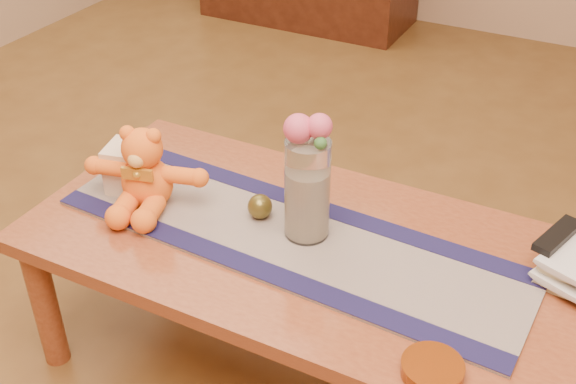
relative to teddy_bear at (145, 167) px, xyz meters
The scene contains 25 objects.
floor 0.72m from the teddy_bear, ahead, with size 5.50×5.50×0.00m, color brown.
coffee_table_top 0.46m from the teddy_bear, ahead, with size 1.40×0.70×0.04m, color brown.
table_leg_fl 0.48m from the teddy_bear, 129.40° to the right, with size 0.07×0.07×0.41m, color brown.
table_leg_bl 0.53m from the teddy_bear, 120.95° to the left, with size 0.07×0.07×0.41m, color brown.
table_leg_br 1.19m from the teddy_bear, 17.26° to the left, with size 0.07×0.07×0.41m, color brown.
persian_runner 0.41m from the teddy_bear, ahead, with size 1.20×0.35×0.01m, color #1F1A4A.
runner_border_near 0.42m from the teddy_bear, 15.76° to the right, with size 1.20×0.06×0.00m, color #17143D.
runner_border_far 0.45m from the teddy_bear, 24.01° to the left, with size 1.20×0.06×0.00m, color #17143D.
teddy_bear is the anchor object (origin of this frame).
pillar_candle 0.10m from the teddy_bear, 159.16° to the left, with size 0.11×0.11×0.13m, color beige.
candle_wick 0.09m from the teddy_bear, 159.16° to the left, with size 0.00×0.00×0.01m, color black.
glass_vase 0.44m from the teddy_bear, ahead, with size 0.11×0.11×0.26m, color silver.
potpourri_fill 0.44m from the teddy_bear, ahead, with size 0.09×0.09×0.18m, color beige.
rose_left 0.46m from the teddy_bear, ahead, with size 0.07×0.07×0.07m, color #D04968.
rose_right 0.50m from the teddy_bear, ahead, with size 0.06×0.06×0.06m, color #D04968.
blue_flower_back 0.49m from the teddy_bear, 12.90° to the left, with size 0.04×0.04×0.04m, color #4A61A2.
blue_flower_side 0.45m from the teddy_bear, 12.11° to the left, with size 0.04×0.04×0.04m, color #4A61A2.
leaf_sprig 0.50m from the teddy_bear, ahead, with size 0.03×0.03×0.03m, color #33662D.
bronze_ball 0.31m from the teddy_bear, 13.87° to the left, with size 0.06×0.06×0.06m, color brown.
book_bottom 1.03m from the teddy_bear, 13.57° to the left, with size 0.17×0.22×0.02m, color beige.
book_lower 1.03m from the teddy_bear, 13.23° to the left, with size 0.16×0.22×0.02m, color beige.
book_upper 1.02m from the teddy_bear, 13.89° to the left, with size 0.17×0.22×0.02m, color beige.
book_top 1.03m from the teddy_bear, 13.36° to the left, with size 0.16×0.22×0.02m, color beige.
tv_remote 1.02m from the teddy_bear, 13.09° to the left, with size 0.04×0.16×0.02m, color black.
amber_dish 0.88m from the teddy_bear, 14.81° to the right, with size 0.13×0.13×0.03m, color #BF5914.
Camera 1 is at (0.60, -1.26, 1.54)m, focal length 44.65 mm.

